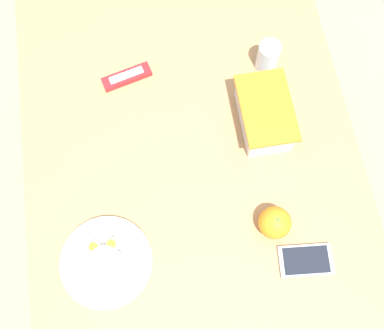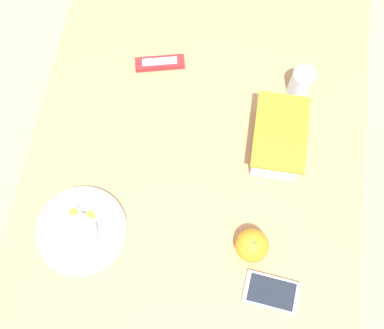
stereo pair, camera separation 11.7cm
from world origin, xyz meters
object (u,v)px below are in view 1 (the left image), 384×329
Objects in this scene: rice_plate at (106,263)px; drinking_glass at (268,57)px; food_container at (264,115)px; orange_fruit at (275,223)px; candy_bar at (127,77)px; cell_phone at (306,260)px.

drinking_glass is at bearing 133.72° from rice_plate.
drinking_glass is (-0.17, 0.05, 0.01)m from food_container.
orange_fruit is at bearing -10.23° from drinking_glass.
food_container is at bearing 172.87° from orange_fruit.
rice_plate is (0.32, -0.46, -0.02)m from food_container.
rice_plate reaches higher than candy_bar.
orange_fruit is 0.59× the size of cell_phone.
candy_bar reaches higher than cell_phone.
orange_fruit is at bearing -7.13° from food_container.
food_container is 0.39m from cell_phone.
drinking_glass is (-0.46, 0.08, 0.01)m from orange_fruit.
drinking_glass is at bearing 169.77° from orange_fruit.
orange_fruit is 0.43m from rice_plate.
cell_phone is (0.59, 0.38, -0.00)m from candy_bar.
candy_bar is 0.40m from drinking_glass.
candy_bar is (-0.51, 0.11, -0.01)m from rice_plate.
orange_fruit is at bearing -147.65° from cell_phone.
drinking_glass is at bearing 164.71° from food_container.
orange_fruit is 0.86× the size of drinking_glass.
food_container is at bearing 124.30° from rice_plate.
drinking_glass is at bearing 177.98° from cell_phone.
food_container is 1.43× the size of candy_bar.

